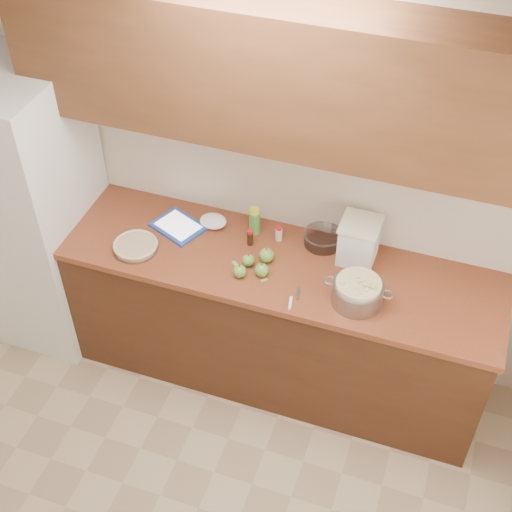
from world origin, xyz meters
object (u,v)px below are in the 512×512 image
(colander, at_px, (358,292))
(tablet, at_px, (178,226))
(pie, at_px, (136,246))
(flour_canister, at_px, (359,241))

(colander, distance_m, tablet, 1.11)
(pie, distance_m, tablet, 0.28)
(flour_canister, bearing_deg, colander, -76.87)
(colander, bearing_deg, tablet, 168.37)
(colander, bearing_deg, pie, -179.32)
(flour_canister, bearing_deg, pie, -164.47)
(flour_canister, distance_m, tablet, 1.03)
(pie, xyz_separation_m, tablet, (0.15, 0.24, -0.01))
(tablet, bearing_deg, pie, -98.89)
(colander, relative_size, flour_canister, 1.40)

